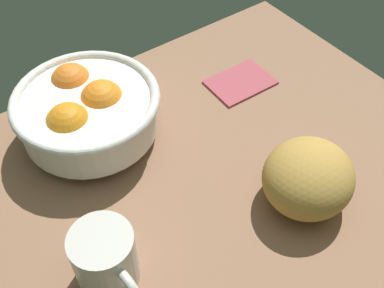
% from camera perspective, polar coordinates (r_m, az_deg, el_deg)
% --- Properties ---
extents(ground_plane, '(0.75, 0.67, 0.03)m').
position_cam_1_polar(ground_plane, '(0.76, 4.48, -3.64)').
color(ground_plane, '#8D644A').
extents(fruit_bowl, '(0.24, 0.24, 0.10)m').
position_cam_1_polar(fruit_bowl, '(0.77, -12.68, 4.07)').
color(fruit_bowl, white).
rests_on(fruit_bowl, ground).
extents(bread_loaf, '(0.17, 0.16, 0.10)m').
position_cam_1_polar(bread_loaf, '(0.69, 13.94, -4.00)').
color(bread_loaf, '#B98C40').
rests_on(bread_loaf, ground).
extents(napkin_folded, '(0.12, 0.09, 0.01)m').
position_cam_1_polar(napkin_folded, '(0.89, 5.91, 7.58)').
color(napkin_folded, '#B24B56').
rests_on(napkin_folded, ground).
extents(mug, '(0.08, 0.13, 0.09)m').
position_cam_1_polar(mug, '(0.62, -10.34, -13.72)').
color(mug, silver).
rests_on(mug, ground).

